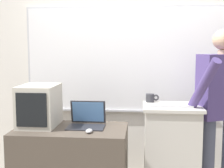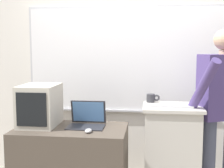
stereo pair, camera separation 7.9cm
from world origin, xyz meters
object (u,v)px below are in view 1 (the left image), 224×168
Objects in this scene: wireless_keyboard at (171,106)px; computer_mouse_by_laptop at (89,131)px; person_presenter at (221,103)px; lectern_podium at (171,153)px; laptop at (87,118)px; crt_monitor at (39,106)px; side_desk at (72,167)px; coffee_mug at (151,98)px.

wireless_keyboard reaches higher than computer_mouse_by_laptop.
person_presenter is at bearing 18.27° from computer_mouse_by_laptop.
lectern_podium is 0.88m from computer_mouse_by_laptop.
wireless_keyboard is (-0.49, -0.12, -0.01)m from person_presenter.
person_presenter reaches higher than wireless_keyboard.
laptop is 0.26m from computer_mouse_by_laptop.
lectern_podium is 0.49m from wireless_keyboard.
wireless_keyboard is 0.91× the size of crt_monitor.
computer_mouse_by_laptop is at bearing -155.36° from lectern_podium.
side_desk is at bearing -171.37° from wireless_keyboard.
person_presenter is 4.84× the size of laptop.
laptop reaches higher than side_desk.
laptop is at bearing 103.51° from computer_mouse_by_laptop.
crt_monitor reaches higher than side_desk.
coffee_mug reaches higher than lectern_podium.
wireless_keyboard is at bearing -104.32° from lectern_podium.
wireless_keyboard reaches higher than lectern_podium.
coffee_mug is at bearing 16.12° from crt_monitor.
computer_mouse_by_laptop reaches higher than side_desk.
laptop reaches higher than computer_mouse_by_laptop.
person_presenter is at bearing 7.01° from laptop.
coffee_mug is (1.07, 0.31, 0.04)m from crt_monitor.
coffee_mug is at bearing 129.15° from wireless_keyboard.
crt_monitor reaches higher than wireless_keyboard.
lectern_podium is 0.57× the size of person_presenter.
lectern_podium is 2.37× the size of wireless_keyboard.
computer_mouse_by_laptop is at bearing -21.77° from crt_monitor.
person_presenter is at bearing 13.69° from wireless_keyboard.
laptop is (0.14, 0.10, 0.45)m from side_desk.
person_presenter reaches higher than lectern_podium.
side_desk is (-0.95, -0.20, -0.10)m from lectern_podium.
computer_mouse_by_laptop is (-0.76, -0.35, 0.30)m from lectern_podium.
laptop is 0.81m from wireless_keyboard.
side_desk is 1.04m from coffee_mug.
computer_mouse_by_laptop is (-0.74, -0.29, -0.19)m from wireless_keyboard.
laptop reaches higher than wireless_keyboard.
laptop is at bearing -173.02° from lectern_podium.
coffee_mug reaches higher than side_desk.
crt_monitor is at bearing -163.88° from coffee_mug.
lectern_podium is at bearing 6.98° from laptop.
side_desk is at bearing -168.00° from lectern_podium.
lectern_podium is at bearing -39.93° from coffee_mug.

